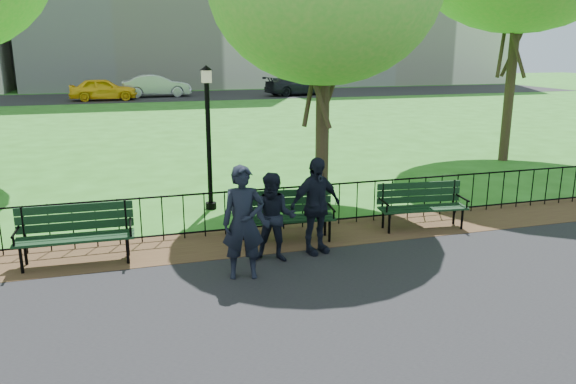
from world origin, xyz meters
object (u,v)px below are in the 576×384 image
object	(u,v)px
lamppost	(208,133)
person_mid	(274,218)
park_bench_right_a	(421,201)
taxi	(103,89)
person_left	(243,223)
park_bench_left_a	(75,228)
park_bench_main	(268,210)
sedan_silver	(156,86)
person_right	(315,206)
sedan_dark	(297,86)

from	to	relation	value
lamppost	person_mid	size ratio (longest dim) A/B	2.07
park_bench_right_a	taxi	bearing A→B (deg)	108.43
lamppost	person_left	size ratio (longest dim) A/B	1.76
park_bench_left_a	lamppost	size ratio (longest dim) A/B	0.60
park_bench_right_a	person_mid	xyz separation A→B (m)	(-3.36, -0.94, 0.21)
park_bench_right_a	person_mid	distance (m)	3.50
park_bench_left_a	taxi	size ratio (longest dim) A/B	0.43
park_bench_main	park_bench_right_a	distance (m)	3.22
park_bench_main	sedan_silver	size ratio (longest dim) A/B	0.41
park_bench_right_a	park_bench_main	bearing A→B (deg)	-174.14
park_bench_right_a	park_bench_left_a	bearing A→B (deg)	-173.43
person_right	sedan_silver	xyz separation A→B (m)	(-0.45, 34.05, -0.05)
park_bench_left_a	park_bench_right_a	bearing A→B (deg)	1.73
park_bench_right_a	sedan_silver	xyz separation A→B (m)	(-3.00, 33.31, 0.25)
person_left	person_right	xyz separation A→B (m)	(1.46, 0.73, -0.04)
sedan_silver	park_bench_main	bearing A→B (deg)	178.08
lamppost	sedan_dark	distance (m)	31.17
park_bench_left_a	person_left	bearing A→B (deg)	-27.47
park_bench_left_a	person_right	distance (m)	4.14
lamppost	sedan_silver	distance (m)	30.70
person_right	taxi	xyz separation A→B (m)	(-4.15, 32.20, -0.11)
park_bench_left_a	lamppost	bearing A→B (deg)	45.82
person_left	sedan_dark	size ratio (longest dim) A/B	0.36
lamppost	park_bench_right_a	bearing A→B (deg)	-34.13
park_bench_main	lamppost	distance (m)	2.92
park_bench_right_a	sedan_dark	size ratio (longest dim) A/B	0.36
park_bench_left_a	person_left	world-z (taller)	person_left
park_bench_left_a	sedan_silver	world-z (taller)	sedan_silver
person_mid	taxi	world-z (taller)	person_mid
person_left	sedan_silver	size ratio (longest dim) A/B	0.37
person_mid	sedan_dark	distance (m)	34.34
park_bench_main	person_left	size ratio (longest dim) A/B	1.10
park_bench_right_a	person_right	bearing A→B (deg)	-157.36
park_bench_right_a	person_left	world-z (taller)	person_left
person_mid	person_right	xyz separation A→B (m)	(0.81, 0.19, 0.09)
sedan_dark	sedan_silver	bearing A→B (deg)	68.74
park_bench_main	taxi	size ratio (longest dim) A/B	0.45
taxi	sedan_silver	size ratio (longest dim) A/B	0.91
park_bench_left_a	taxi	bearing A→B (deg)	91.71
park_bench_main	sedan_dark	distance (m)	33.37
park_bench_main	person_right	distance (m)	1.05
sedan_silver	park_bench_right_a	bearing A→B (deg)	-176.41
park_bench_main	sedan_silver	distance (m)	33.28
park_bench_main	person_mid	size ratio (longest dim) A/B	1.29
park_bench_left_a	person_left	distance (m)	3.00
taxi	sedan_silver	bearing A→B (deg)	-63.16
person_mid	taxi	bearing A→B (deg)	116.81
park_bench_left_a	sedan_silver	size ratio (longest dim) A/B	0.39
taxi	park_bench_left_a	bearing A→B (deg)	-179.66
park_bench_main	taxi	bearing A→B (deg)	103.31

